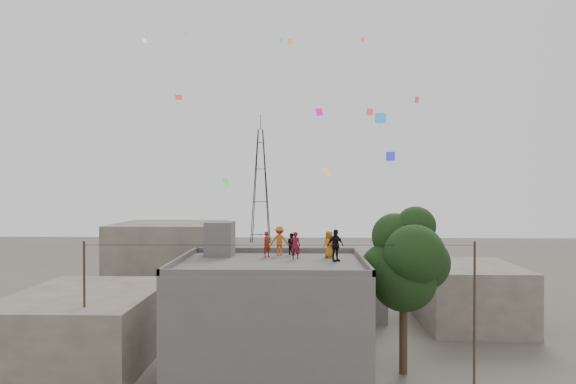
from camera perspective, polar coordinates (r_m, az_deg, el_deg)
name	(u,v)px	position (r m, az deg, el deg)	size (l,w,h in m)	color
ground	(271,375)	(27.77, -2.03, -20.90)	(140.00, 140.00, 0.00)	#4D483F
main_building	(271,319)	(26.80, -2.03, -14.82)	(10.00, 8.00, 6.10)	#55524F
parapet	(271,260)	(26.12, -2.04, -8.04)	(10.00, 8.00, 0.30)	#55524F
stair_head_box	(220,239)	(28.95, -8.07, -5.50)	(1.60, 1.80, 2.00)	#55524F
neighbor_west	(86,326)	(31.60, -22.80, -14.43)	(8.00, 10.00, 4.00)	#5A5247
neighbor_north	(306,279)	(40.51, 2.13, -10.30)	(12.00, 9.00, 5.00)	#55524F
neighbor_northwest	(169,263)	(43.88, -13.93, -8.14)	(9.00, 8.00, 7.00)	#5A5247
neighbor_east	(469,295)	(38.68, 20.63, -11.32)	(7.00, 8.00, 4.40)	#5A5247
tree	(406,261)	(27.29, 13.83, -8.00)	(4.90, 4.60, 9.10)	black
utility_line	(279,311)	(25.36, -1.06, -13.90)	(20.12, 0.62, 7.40)	black
transmission_tower	(261,195)	(66.02, -3.28, -0.32)	(2.97, 2.97, 20.01)	black
person_red_adult	(295,245)	(27.35, 0.88, -6.34)	(0.56, 0.37, 1.54)	maroon
person_orange_child	(329,244)	(27.85, 4.89, -6.21)	(0.75, 0.49, 1.54)	#B86C15
person_dark_child	(292,244)	(28.93, 0.44, -6.18)	(0.64, 0.50, 1.31)	black
person_dark_adult	(335,245)	(26.57, 5.63, -6.31)	(1.03, 0.43, 1.76)	black
person_orange_adult	(280,241)	(28.73, -1.01, -5.81)	(1.12, 0.64, 1.73)	#C45816
person_red_child	(267,244)	(28.03, -2.49, -6.22)	(0.54, 0.36, 1.49)	maroon
kites	(306,99)	(32.46, 2.19, 10.97)	(20.96, 16.15, 12.90)	#F73F1A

